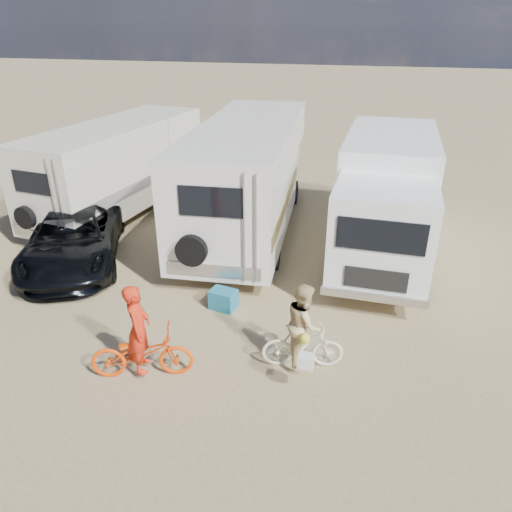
% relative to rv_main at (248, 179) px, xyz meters
% --- Properties ---
extents(ground, '(140.00, 140.00, 0.00)m').
position_rel_rv_main_xyz_m(ground, '(0.08, -7.07, -1.69)').
color(ground, tan).
rests_on(ground, ground).
extents(rv_main, '(3.46, 9.00, 3.38)m').
position_rel_rv_main_xyz_m(rv_main, '(0.00, 0.00, 0.00)').
color(rv_main, silver).
rests_on(rv_main, ground).
extents(rv_left, '(3.26, 7.71, 3.07)m').
position_rel_rv_main_xyz_m(rv_left, '(-4.72, 0.40, -0.16)').
color(rv_left, beige).
rests_on(rv_left, ground).
extents(box_truck, '(2.65, 7.30, 3.26)m').
position_rel_rv_main_xyz_m(box_truck, '(4.21, -0.74, -0.06)').
color(box_truck, white).
rests_on(box_truck, ground).
extents(dark_suv, '(4.35, 5.70, 1.44)m').
position_rel_rv_main_xyz_m(dark_suv, '(-4.08, -3.46, -0.97)').
color(dark_suv, black).
rests_on(dark_suv, ground).
extents(bike_man, '(2.05, 1.25, 1.01)m').
position_rel_rv_main_xyz_m(bike_man, '(-0.03, -7.44, -1.18)').
color(bike_man, '#EB4205').
rests_on(bike_man, ground).
extents(bike_woman, '(1.66, 0.79, 0.96)m').
position_rel_rv_main_xyz_m(bike_woman, '(2.87, -6.41, -1.21)').
color(bike_woman, beige).
rests_on(bike_woman, ground).
extents(rider_man, '(0.61, 0.76, 1.79)m').
position_rel_rv_main_xyz_m(rider_man, '(-0.03, -7.44, -0.79)').
color(rider_man, red).
rests_on(rider_man, ground).
extents(rider_woman, '(0.79, 0.92, 1.66)m').
position_rel_rv_main_xyz_m(rider_woman, '(2.87, -6.41, -0.86)').
color(rider_woman, '#D2B77F').
rests_on(rider_woman, ground).
extents(bike_parked, '(1.85, 0.67, 0.97)m').
position_rel_rv_main_xyz_m(bike_parked, '(4.03, -3.17, -1.21)').
color(bike_parked, '#272A27').
rests_on(bike_parked, ground).
extents(cooler, '(0.66, 0.53, 0.48)m').
position_rel_rv_main_xyz_m(cooler, '(0.72, -4.78, -1.45)').
color(cooler, '#1C6987').
rests_on(cooler, ground).
extents(crate, '(0.60, 0.60, 0.40)m').
position_rel_rv_main_xyz_m(crate, '(0.53, -2.96, -1.49)').
color(crate, '#977E52').
rests_on(crate, ground).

